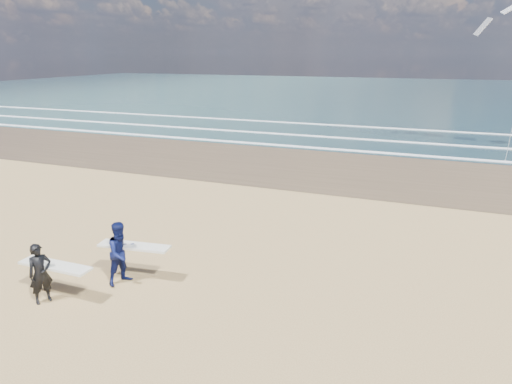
% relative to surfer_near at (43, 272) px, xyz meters
% --- Properties ---
extents(surfer_near, '(2.20, 0.99, 1.72)m').
position_rel_surfer_near_xyz_m(surfer_near, '(0.00, 0.00, 0.00)').
color(surfer_near, black).
rests_on(surfer_near, ground).
extents(surfer_far, '(2.25, 1.32, 1.93)m').
position_rel_surfer_near_xyz_m(surfer_far, '(1.37, 1.70, 0.09)').
color(surfer_far, '#0C1343').
rests_on(surfer_far, ground).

